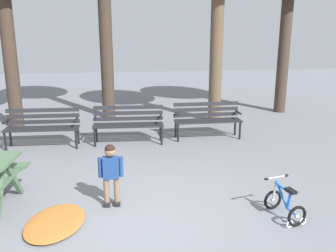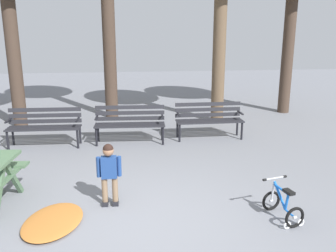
{
  "view_description": "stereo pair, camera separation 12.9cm",
  "coord_description": "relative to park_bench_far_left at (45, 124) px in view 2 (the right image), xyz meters",
  "views": [
    {
      "loc": [
        -0.24,
        -4.46,
        2.58
      ],
      "look_at": [
        0.66,
        1.93,
        0.85
      ],
      "focal_mm": 39.07,
      "sensor_mm": 36.0,
      "label": 1
    },
    {
      "loc": [
        -0.11,
        -4.48,
        2.58
      ],
      "look_at": [
        0.66,
        1.93,
        0.85
      ],
      "focal_mm": 39.07,
      "sensor_mm": 36.0,
      "label": 2
    }
  ],
  "objects": [
    {
      "name": "ground",
      "position": [
        1.91,
        -3.69,
        -0.51
      ],
      "size": [
        36.0,
        36.0,
        0.0
      ],
      "primitive_type": "plane",
      "color": "slate"
    },
    {
      "name": "leaf_pile",
      "position": [
        0.78,
        -3.54,
        -0.48
      ],
      "size": [
        0.98,
        1.23,
        0.07
      ],
      "primitive_type": "ellipsoid",
      "rotation": [
        0.0,
        0.0,
        1.34
      ],
      "color": "#B26B2D",
      "rests_on": "ground"
    },
    {
      "name": "kids_bicycle",
      "position": [
        3.94,
        -3.79,
        -0.31
      ],
      "size": [
        0.47,
        0.61,
        0.54
      ],
      "color": "black",
      "rests_on": "ground"
    },
    {
      "name": "park_bench_far_left",
      "position": [
        0.0,
        0.0,
        0.0
      ],
      "size": [
        1.62,
        0.51,
        0.85
      ],
      "color": "#232328",
      "rests_on": "ground"
    },
    {
      "name": "park_bench_left",
      "position": [
        1.9,
        0.04,
        0.0
      ],
      "size": [
        1.62,
        0.54,
        0.85
      ],
      "color": "#232328",
      "rests_on": "ground"
    },
    {
      "name": "park_bench_right",
      "position": [
        3.8,
        0.18,
        0.0
      ],
      "size": [
        1.6,
        0.46,
        0.85
      ],
      "color": "#232328",
      "rests_on": "ground"
    },
    {
      "name": "child_standing",
      "position": [
        1.54,
        -3.07,
        0.05
      ],
      "size": [
        0.37,
        0.16,
        0.96
      ],
      "color": "#7F664C",
      "rests_on": "ground"
    }
  ]
}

